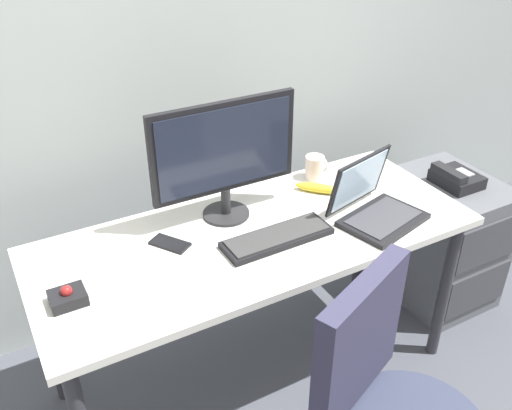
# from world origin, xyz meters

# --- Properties ---
(ground_plane) EXTENTS (8.00, 8.00, 0.00)m
(ground_plane) POSITION_xyz_m (0.00, 0.00, 0.00)
(ground_plane) COLOR #454850
(back_wall) EXTENTS (6.00, 0.10, 2.80)m
(back_wall) POSITION_xyz_m (0.00, 0.69, 1.40)
(back_wall) COLOR #9FA7A5
(back_wall) RESTS_ON ground
(desk) EXTENTS (1.64, 0.67, 0.73)m
(desk) POSITION_xyz_m (0.00, 0.00, 0.65)
(desk) COLOR silver
(desk) RESTS_ON ground
(file_cabinet) EXTENTS (0.42, 0.53, 0.64)m
(file_cabinet) POSITION_xyz_m (1.06, 0.04, 0.32)
(file_cabinet) COLOR #54565C
(file_cabinet) RESTS_ON ground
(desk_phone) EXTENTS (0.17, 0.20, 0.09)m
(desk_phone) POSITION_xyz_m (1.05, 0.03, 0.67)
(desk_phone) COLOR black
(desk_phone) RESTS_ON file_cabinet
(monitor_main) EXTENTS (0.57, 0.18, 0.46)m
(monitor_main) POSITION_xyz_m (-0.04, 0.16, 1.00)
(monitor_main) COLOR #262628
(monitor_main) RESTS_ON desk
(keyboard) EXTENTS (0.41, 0.14, 0.03)m
(keyboard) POSITION_xyz_m (0.04, -0.08, 0.75)
(keyboard) COLOR black
(keyboard) RESTS_ON desk
(laptop) EXTENTS (0.37, 0.34, 0.24)m
(laptop) POSITION_xyz_m (0.44, -0.12, 0.79)
(laptop) COLOR black
(laptop) RESTS_ON desk
(trackball_mouse) EXTENTS (0.11, 0.09, 0.07)m
(trackball_mouse) POSITION_xyz_m (-0.69, -0.06, 0.75)
(trackball_mouse) COLOR black
(trackball_mouse) RESTS_ON desk
(coffee_mug) EXTENTS (0.09, 0.08, 0.10)m
(coffee_mug) POSITION_xyz_m (0.43, 0.25, 0.78)
(coffee_mug) COLOR silver
(coffee_mug) RESTS_ON desk
(cell_phone) EXTENTS (0.14, 0.16, 0.01)m
(cell_phone) POSITION_xyz_m (-0.31, 0.08, 0.74)
(cell_phone) COLOR black
(cell_phone) RESTS_ON desk
(banana) EXTENTS (0.16, 0.17, 0.04)m
(banana) POSITION_xyz_m (0.37, 0.14, 0.75)
(banana) COLOR yellow
(banana) RESTS_ON desk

